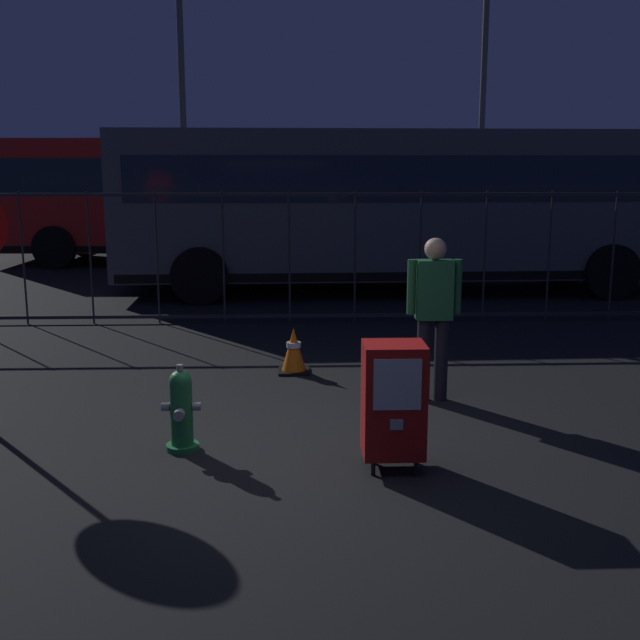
% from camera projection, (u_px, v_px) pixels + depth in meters
% --- Properties ---
extents(ground_plane, '(60.00, 60.00, 0.00)m').
position_uv_depth(ground_plane, '(290.00, 453.00, 6.48)').
color(ground_plane, black).
extents(fire_hydrant, '(0.33, 0.32, 0.75)m').
position_uv_depth(fire_hydrant, '(181.00, 410.00, 6.49)').
color(fire_hydrant, '#1E7238').
rests_on(fire_hydrant, ground_plane).
extents(newspaper_box_primary, '(0.48, 0.42, 1.02)m').
position_uv_depth(newspaper_box_primary, '(393.00, 400.00, 6.05)').
color(newspaper_box_primary, black).
rests_on(newspaper_box_primary, ground_plane).
extents(pedestrian, '(0.55, 0.22, 1.67)m').
position_uv_depth(pedestrian, '(434.00, 310.00, 7.78)').
color(pedestrian, black).
rests_on(pedestrian, ground_plane).
extents(traffic_cone, '(0.36, 0.36, 0.53)m').
position_uv_depth(traffic_cone, '(294.00, 351.00, 8.98)').
color(traffic_cone, black).
rests_on(traffic_cone, ground_plane).
extents(fence_barrier, '(18.03, 0.04, 2.00)m').
position_uv_depth(fence_barrier, '(289.00, 257.00, 11.73)').
color(fence_barrier, '#2D2D33').
rests_on(fence_barrier, ground_plane).
extents(bus_near, '(10.57, 3.02, 3.00)m').
position_uv_depth(bus_near, '(399.00, 202.00, 14.62)').
color(bus_near, '#4C5156').
rests_on(bus_near, ground_plane).
extents(bus_far, '(10.59, 3.11, 3.00)m').
position_uv_depth(bus_far, '(217.00, 193.00, 19.06)').
color(bus_far, red).
rests_on(bus_far, ground_plane).
extents(street_light_near_left, '(0.32, 0.32, 8.71)m').
position_uv_depth(street_light_near_left, '(181.00, 44.00, 16.57)').
color(street_light_near_left, '#4C4F54').
rests_on(street_light_near_left, ground_plane).
extents(street_light_near_right, '(0.32, 0.32, 7.70)m').
position_uv_depth(street_light_near_right, '(484.00, 75.00, 17.69)').
color(street_light_near_right, '#4C4F54').
rests_on(street_light_near_right, ground_plane).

